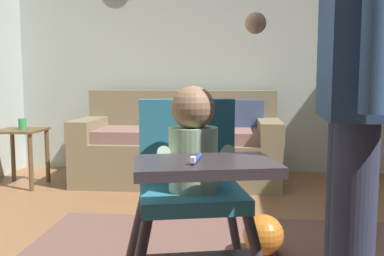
{
  "coord_description": "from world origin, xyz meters",
  "views": [
    {
      "loc": [
        0.14,
        -2.02,
        0.97
      ],
      "look_at": [
        -0.02,
        -0.39,
        0.79
      ],
      "focal_mm": 40.58,
      "sensor_mm": 36.0,
      "label": 1
    }
  ],
  "objects": [
    {
      "name": "adult_standing",
      "position": [
        0.52,
        -0.57,
        0.94
      ],
      "size": [
        0.51,
        0.52,
        1.66
      ],
      "rotation": [
        0.0,
        0.0,
        3.07
      ],
      "color": "#363B53",
      "rests_on": "ground"
    },
    {
      "name": "high_chair",
      "position": [
        -0.01,
        -0.53,
        0.65
      ],
      "size": [
        0.72,
        0.81,
        0.95
      ],
      "rotation": [
        0.0,
        0.0,
        -1.34
      ],
      "color": "#372F35",
      "rests_on": "ground"
    },
    {
      "name": "sippy_cup",
      "position": [
        -1.76,
        1.7,
        0.57
      ],
      "size": [
        0.07,
        0.07,
        0.1
      ],
      "primitive_type": "cylinder",
      "color": "green",
      "rests_on": "side_table"
    },
    {
      "name": "toy_ball",
      "position": [
        0.31,
        0.32,
        0.11
      ],
      "size": [
        0.23,
        0.23,
        0.23
      ],
      "primitive_type": "sphere",
      "color": "orange",
      "rests_on": "ground"
    },
    {
      "name": "side_table",
      "position": [
        -1.78,
        1.7,
        0.38
      ],
      "size": [
        0.4,
        0.4,
        0.52
      ],
      "color": "brown",
      "rests_on": "ground"
    },
    {
      "name": "couch",
      "position": [
        -0.37,
        2.05,
        0.33
      ],
      "size": [
        1.88,
        0.86,
        0.86
      ],
      "rotation": [
        0.0,
        0.0,
        -1.57
      ],
      "color": "#7E7052",
      "rests_on": "ground"
    },
    {
      "name": "wall_far",
      "position": [
        0.0,
        2.57,
        1.29
      ],
      "size": [
        5.12,
        0.06,
        2.57
      ],
      "primitive_type": "cube",
      "color": "#B2BBB0",
      "rests_on": "ground"
    }
  ]
}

